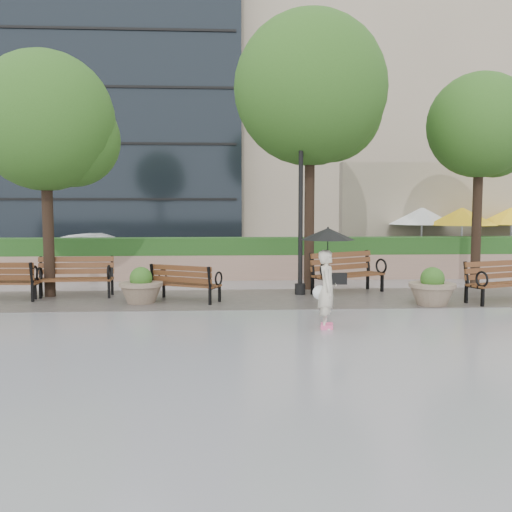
{
  "coord_description": "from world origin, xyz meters",
  "views": [
    {
      "loc": [
        0.05,
        -11.36,
        2.36
      ],
      "look_at": [
        0.89,
        2.99,
        1.1
      ],
      "focal_mm": 40.0,
      "sensor_mm": 36.0,
      "label": 1
    }
  ],
  "objects": [
    {
      "name": "patio_umb_yellow_a",
      "position": [
        8.44,
        8.19,
        1.99
      ],
      "size": [
        2.5,
        2.5,
        2.3
      ],
      "color": "black",
      "rests_on": "ground"
    },
    {
      "name": "tree_1",
      "position": [
        2.64,
        4.66,
        5.45
      ],
      "size": [
        4.22,
        4.22,
        7.71
      ],
      "color": "black",
      "rests_on": "ground"
    },
    {
      "name": "tree_2",
      "position": [
        7.78,
        5.33,
        4.6
      ],
      "size": [
        3.21,
        3.07,
        6.27
      ],
      "color": "black",
      "rests_on": "ground"
    },
    {
      "name": "lamppost",
      "position": [
        2.1,
        3.61,
        1.99
      ],
      "size": [
        0.28,
        0.28,
        4.48
      ],
      "color": "black",
      "rests_on": "ground"
    },
    {
      "name": "bldg_glass",
      "position": [
        -9.0,
        22.0,
        12.5
      ],
      "size": [
        20.0,
        10.0,
        25.0
      ],
      "primitive_type": "cube",
      "color": "black",
      "rests_on": "ground"
    },
    {
      "name": "planter_left",
      "position": [
        -1.94,
        2.52,
        0.35
      ],
      "size": [
        1.06,
        1.06,
        0.89
      ],
      "color": "#7F6B56",
      "rests_on": "ground"
    },
    {
      "name": "tree_0",
      "position": [
        -4.31,
        3.73,
        4.4
      ],
      "size": [
        3.61,
        3.54,
        6.29
      ],
      "color": "black",
      "rests_on": "ground"
    },
    {
      "name": "ground",
      "position": [
        0.0,
        0.0,
        0.0
      ],
      "size": [
        100.0,
        100.0,
        0.0
      ],
      "primitive_type": "plane",
      "color": "gray",
      "rests_on": "ground"
    },
    {
      "name": "bench_4",
      "position": [
        6.88,
        2.09,
        0.3
      ],
      "size": [
        2.01,
        1.34,
        1.01
      ],
      "rotation": [
        0.0,
        0.0,
        0.35
      ],
      "color": "brown",
      "rests_on": "ground"
    },
    {
      "name": "patio_umb_white",
      "position": [
        7.35,
        9.16,
        1.99
      ],
      "size": [
        2.5,
        2.5,
        2.3
      ],
      "color": "black",
      "rests_on": "ground"
    },
    {
      "name": "hedge_wall",
      "position": [
        0.0,
        7.0,
        0.66
      ],
      "size": [
        24.0,
        0.8,
        1.35
      ],
      "color": "#9C7664",
      "rests_on": "ground"
    },
    {
      "name": "bldg_stone",
      "position": [
        10.0,
        23.0,
        10.0
      ],
      "size": [
        18.0,
        10.0,
        20.0
      ],
      "primitive_type": "cube",
      "color": "tan",
      "rests_on": "ground"
    },
    {
      "name": "cafe_wall",
      "position": [
        9.5,
        10.0,
        2.0
      ],
      "size": [
        10.0,
        0.6,
        4.0
      ],
      "primitive_type": "cube",
      "color": "tan",
      "rests_on": "ground"
    },
    {
      "name": "cafe_hedge",
      "position": [
        9.0,
        7.8,
        0.45
      ],
      "size": [
        8.0,
        0.5,
        0.9
      ],
      "primitive_type": "cube",
      "color": "#174618",
      "rests_on": "ground"
    },
    {
      "name": "bench_2",
      "position": [
        -0.87,
        2.7,
        0.27
      ],
      "size": [
        1.82,
        1.4,
        0.92
      ],
      "rotation": [
        0.0,
        0.0,
        2.65
      ],
      "color": "brown",
      "rests_on": "ground"
    },
    {
      "name": "cobble_strip",
      "position": [
        0.0,
        3.0,
        0.01
      ],
      "size": [
        28.0,
        3.2,
        0.01
      ],
      "primitive_type": "cube",
      "color": "#383330",
      "rests_on": "ground"
    },
    {
      "name": "car_right",
      "position": [
        -4.55,
        9.87,
        0.67
      ],
      "size": [
        4.26,
        2.09,
        1.34
      ],
      "primitive_type": "imported",
      "rotation": [
        0.0,
        0.0,
        1.4
      ],
      "color": "silver",
      "rests_on": "ground"
    },
    {
      "name": "planter_right",
      "position": [
        5.03,
        1.81,
        0.36
      ],
      "size": [
        1.09,
        1.09,
        0.92
      ],
      "color": "#7F6B56",
      "rests_on": "ground"
    },
    {
      "name": "bench_0",
      "position": [
        -5.48,
        3.13,
        0.29
      ],
      "size": [
        1.87,
        0.85,
        0.98
      ],
      "rotation": [
        0.0,
        0.0,
        3.07
      ],
      "color": "brown",
      "rests_on": "ground"
    },
    {
      "name": "asphalt_street",
      "position": [
        0.0,
        11.0,
        0.0
      ],
      "size": [
        40.0,
        7.0,
        0.0
      ],
      "primitive_type": "cube",
      "color": "black",
      "rests_on": "ground"
    },
    {
      "name": "patio_umb_yellow_b",
      "position": [
        10.64,
        9.0,
        1.99
      ],
      "size": [
        2.5,
        2.5,
        2.3
      ],
      "color": "black",
      "rests_on": "ground"
    },
    {
      "name": "bench_3",
      "position": [
        3.43,
        3.78,
        0.33
      ],
      "size": [
        2.19,
        1.68,
        1.1
      ],
      "rotation": [
        0.0,
        0.0,
        0.49
      ],
      "color": "brown",
      "rests_on": "ground"
    },
    {
      "name": "pedestrian",
      "position": [
        2.06,
        -0.53,
        1.18
      ],
      "size": [
        1.05,
        1.05,
        1.94
      ],
      "rotation": [
        0.0,
        0.0,
        1.37
      ],
      "color": "beige",
      "rests_on": "ground"
    },
    {
      "name": "bench_1",
      "position": [
        -3.79,
        3.52,
        0.31
      ],
      "size": [
        1.96,
        0.84,
        1.04
      ],
      "rotation": [
        0.0,
        0.0,
        0.03
      ],
      "color": "brown",
      "rests_on": "ground"
    }
  ]
}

